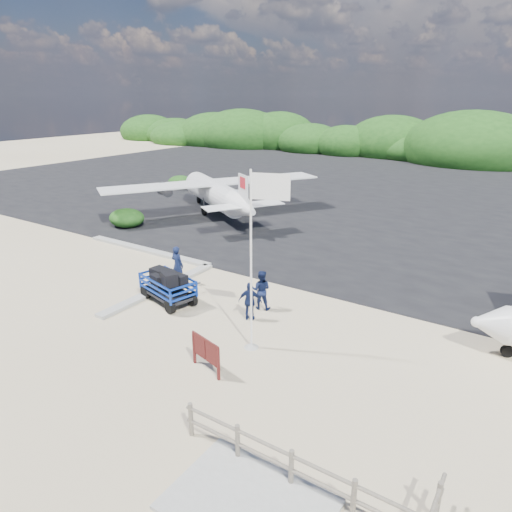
{
  "coord_description": "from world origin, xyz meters",
  "views": [
    {
      "loc": [
        9.8,
        -12.25,
        8.53
      ],
      "look_at": [
        -0.3,
        3.13,
        1.98
      ],
      "focal_mm": 32.0,
      "sensor_mm": 36.0,
      "label": 1
    }
  ],
  "objects_px": {
    "baggage_cart": "(169,302)",
    "aircraft_small": "(365,174)",
    "crew_a": "(177,265)",
    "signboard": "(207,371)",
    "flagpole": "(251,347)",
    "crew_b": "(261,290)",
    "crew_c": "(250,301)"
  },
  "relations": [
    {
      "from": "signboard",
      "to": "crew_a",
      "type": "bearing_deg",
      "value": 153.84
    },
    {
      "from": "flagpole",
      "to": "crew_a",
      "type": "bearing_deg",
      "value": 154.44
    },
    {
      "from": "baggage_cart",
      "to": "crew_b",
      "type": "height_order",
      "value": "crew_b"
    },
    {
      "from": "signboard",
      "to": "aircraft_small",
      "type": "xyz_separation_m",
      "value": [
        -9.64,
        40.04,
        0.0
      ]
    },
    {
      "from": "signboard",
      "to": "crew_c",
      "type": "height_order",
      "value": "crew_c"
    },
    {
      "from": "flagpole",
      "to": "aircraft_small",
      "type": "distance_m",
      "value": 39.31
    },
    {
      "from": "baggage_cart",
      "to": "crew_b",
      "type": "relative_size",
      "value": 1.63
    },
    {
      "from": "crew_b",
      "to": "crew_a",
      "type": "bearing_deg",
      "value": -22.88
    },
    {
      "from": "baggage_cart",
      "to": "crew_b",
      "type": "distance_m",
      "value": 4.15
    },
    {
      "from": "crew_b",
      "to": "crew_c",
      "type": "height_order",
      "value": "crew_b"
    },
    {
      "from": "crew_a",
      "to": "aircraft_small",
      "type": "xyz_separation_m",
      "value": [
        -3.85,
        35.04,
        -0.92
      ]
    },
    {
      "from": "baggage_cart",
      "to": "aircraft_small",
      "type": "relative_size",
      "value": 0.37
    },
    {
      "from": "crew_a",
      "to": "crew_b",
      "type": "distance_m",
      "value": 4.78
    },
    {
      "from": "crew_c",
      "to": "aircraft_small",
      "type": "distance_m",
      "value": 37.32
    },
    {
      "from": "signboard",
      "to": "aircraft_small",
      "type": "bearing_deg",
      "value": 118.17
    },
    {
      "from": "flagpole",
      "to": "crew_a",
      "type": "height_order",
      "value": "flagpole"
    },
    {
      "from": "baggage_cart",
      "to": "crew_a",
      "type": "relative_size",
      "value": 1.5
    },
    {
      "from": "flagpole",
      "to": "baggage_cart",
      "type": "bearing_deg",
      "value": 167.14
    },
    {
      "from": "crew_a",
      "to": "crew_c",
      "type": "distance_m",
      "value": 5.11
    },
    {
      "from": "flagpole",
      "to": "crew_b",
      "type": "bearing_deg",
      "value": 116.43
    },
    {
      "from": "flagpole",
      "to": "signboard",
      "type": "relative_size",
      "value": 4.26
    },
    {
      "from": "signboard",
      "to": "flagpole",
      "type": "bearing_deg",
      "value": 93.44
    },
    {
      "from": "signboard",
      "to": "crew_a",
      "type": "xyz_separation_m",
      "value": [
        -5.79,
        4.99,
        0.92
      ]
    },
    {
      "from": "baggage_cart",
      "to": "aircraft_small",
      "type": "bearing_deg",
      "value": 112.15
    },
    {
      "from": "crew_a",
      "to": "flagpole",
      "type": "bearing_deg",
      "value": 156.46
    },
    {
      "from": "baggage_cart",
      "to": "aircraft_small",
      "type": "xyz_separation_m",
      "value": [
        -4.93,
        36.83,
        0.0
      ]
    },
    {
      "from": "crew_c",
      "to": "aircraft_small",
      "type": "relative_size",
      "value": 0.22
    },
    {
      "from": "crew_a",
      "to": "aircraft_small",
      "type": "height_order",
      "value": "crew_a"
    },
    {
      "from": "crew_a",
      "to": "aircraft_small",
      "type": "distance_m",
      "value": 35.26
    },
    {
      "from": "baggage_cart",
      "to": "flagpole",
      "type": "xyz_separation_m",
      "value": [
        5.11,
        -1.17,
        0.0
      ]
    },
    {
      "from": "baggage_cart",
      "to": "aircraft_small",
      "type": "distance_m",
      "value": 37.16
    },
    {
      "from": "flagpole",
      "to": "crew_c",
      "type": "relative_size",
      "value": 3.96
    }
  ]
}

